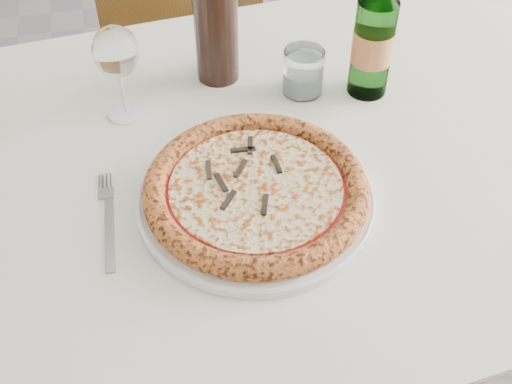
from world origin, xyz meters
TOP-DOWN VIEW (x-y plane):
  - floor at (0.00, 0.00)m, footprint 5.00×6.00m
  - dining_table at (-0.24, -0.11)m, footprint 1.67×1.08m
  - chair_far at (-0.25, 0.66)m, footprint 0.56×0.56m
  - plate at (-0.24, -0.21)m, footprint 0.36×0.36m
  - pizza at (-0.24, -0.21)m, footprint 0.34×0.34m
  - fork at (-0.46, -0.20)m, footprint 0.03×0.20m
  - wine_glass at (-0.41, 0.05)m, footprint 0.08×0.08m
  - tumbler at (-0.09, 0.04)m, footprint 0.07×0.07m
  - beer_bottle at (0.02, 0.02)m, footprint 0.07×0.07m
  - wine_bottle at (-0.23, 0.12)m, footprint 0.08×0.08m

SIDE VIEW (x-z plane):
  - floor at x=0.00m, z-range -0.02..0.00m
  - chair_far at x=-0.25m, z-range 0.07..1.00m
  - dining_table at x=-0.24m, z-range 0.30..1.05m
  - fork at x=-0.46m, z-range 0.76..0.76m
  - plate at x=-0.24m, z-range 0.76..0.77m
  - pizza at x=-0.24m, z-range 0.76..0.80m
  - tumbler at x=-0.09m, z-range 0.75..0.83m
  - beer_bottle at x=0.02m, z-range 0.73..1.01m
  - wine_glass at x=-0.41m, z-range 0.79..0.96m
  - wine_bottle at x=-0.23m, z-range 0.73..1.05m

